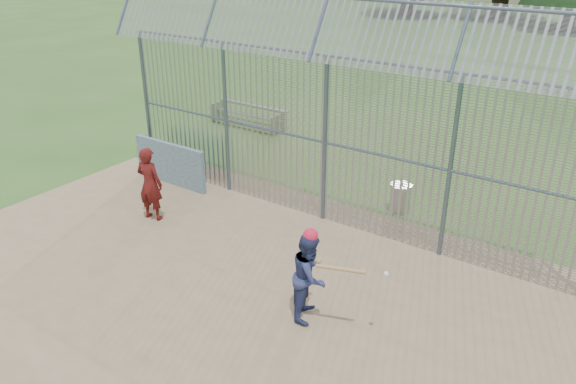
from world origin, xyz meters
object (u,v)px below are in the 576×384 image
Objects in this scene: batter at (310,276)px; bleacher at (248,116)px; dugout_wall at (170,163)px; trash_can at (400,198)px; onlooker at (150,184)px.

bleacher is at bearing 25.53° from batter.
dugout_wall is 3.05× the size of trash_can.
dugout_wall is at bearing -74.49° from bleacher.
trash_can is 0.27× the size of bleacher.
trash_can reaches higher than bleacher.
onlooker is 6.19m from trash_can.
trash_can is (-0.42, 4.88, -0.48)m from batter.
dugout_wall is 5.49m from bleacher.
batter is 0.91× the size of onlooker.
dugout_wall is 7.01m from batter.
onlooker is 0.61× the size of bleacher.
batter is at bearing -23.82° from dugout_wall.
dugout_wall is at bearing -161.09° from trash_can.
trash_can is (5.99, 2.05, -0.24)m from dugout_wall.
dugout_wall is at bearing -66.85° from onlooker.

